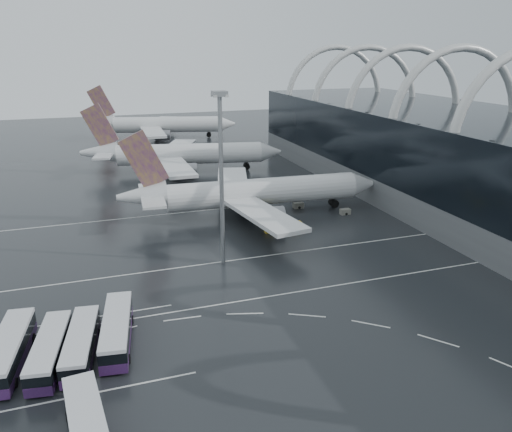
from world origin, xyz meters
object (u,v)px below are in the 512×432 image
object	(u,v)px
bus_row_far_c	(88,432)
gse_cart_belly_e	(270,217)
airliner_main	(250,193)
airliner_gate_c	(159,125)
gse_cart_belly_d	(345,212)
gse_cart_belly_b	(298,205)
bus_row_near_d	(117,330)
bus_row_near_c	(81,344)
floodlight_mast	(221,159)
bus_row_near_a	(9,350)
airliner_gate_b	(180,155)
bus_row_near_b	(50,350)
gse_cart_belly_c	(270,230)
gse_cart_belly_a	(296,225)

from	to	relation	value
bus_row_far_c	gse_cart_belly_e	size ratio (longest dim) A/B	6.29
airliner_main	airliner_gate_c	bearing A→B (deg)	95.89
airliner_gate_c	gse_cart_belly_d	distance (m)	109.44
airliner_main	gse_cart_belly_e	world-z (taller)	airliner_main
gse_cart_belly_b	gse_cart_belly_d	size ratio (longest dim) A/B	1.05
gse_cart_belly_e	bus_row_near_d	bearing A→B (deg)	-132.09
bus_row_near_c	floodlight_mast	bearing A→B (deg)	-39.50
floodlight_mast	bus_row_near_a	bearing A→B (deg)	-147.14
airliner_gate_b	floodlight_mast	distance (m)	66.95
bus_row_far_c	gse_cart_belly_b	world-z (taller)	bus_row_far_c
bus_row_near_b	airliner_gate_b	bearing A→B (deg)	-11.37
bus_row_near_a	gse_cart_belly_b	size ratio (longest dim) A/B	6.12
gse_cart_belly_c	gse_cart_belly_d	size ratio (longest dim) A/B	0.89
floodlight_mast	gse_cart_belly_c	distance (m)	23.59
airliner_gate_b	gse_cart_belly_d	world-z (taller)	airliner_gate_b
floodlight_mast	airliner_gate_b	bearing A→B (deg)	85.64
gse_cart_belly_b	gse_cart_belly_c	xyz separation A→B (m)	(-11.36, -12.44, -0.09)
airliner_gate_b	airliner_gate_c	xyz separation A→B (m)	(2.61, 57.12, 0.17)
airliner_gate_b	gse_cart_belly_d	size ratio (longest dim) A/B	26.06
bus_row_near_c	gse_cart_belly_a	distance (m)	51.55
bus_row_near_b	gse_cart_belly_d	xyz separation A→B (m)	(57.26, 36.68, -1.14)
airliner_gate_c	bus_row_near_a	distance (m)	147.15
bus_row_near_a	gse_cart_belly_a	world-z (taller)	bus_row_near_a
airliner_gate_b	gse_cart_belly_c	xyz separation A→B (m)	(7.25, -54.77, -4.41)
bus_row_near_c	bus_row_far_c	xyz separation A→B (m)	(0.52, -14.90, 0.11)
bus_row_near_d	gse_cart_belly_e	size ratio (longest dim) A/B	6.38
bus_row_near_a	bus_row_near_d	bearing A→B (deg)	-80.42
bus_row_far_c	gse_cart_belly_c	size ratio (longest dim) A/B	7.13
airliner_gate_b	gse_cart_belly_b	bearing A→B (deg)	-54.72
floodlight_mast	gse_cart_belly_a	size ratio (longest dim) A/B	11.84
gse_cart_belly_e	bus_row_near_c	bearing A→B (deg)	-134.19
airliner_gate_c	gse_cart_belly_c	world-z (taller)	airliner_gate_c
airliner_gate_c	bus_row_near_a	size ratio (longest dim) A/B	4.06
gse_cart_belly_c	gse_cart_belly_d	xyz separation A→B (m)	(19.14, 5.16, 0.06)
bus_row_near_b	bus_row_far_c	bearing A→B (deg)	-156.92
bus_row_near_d	gse_cart_belly_e	bearing A→B (deg)	-34.48
airliner_main	airliner_gate_c	distance (m)	100.56
airliner_main	bus_row_near_c	distance (m)	55.01
bus_row_near_d	gse_cart_belly_d	distance (m)	60.81
gse_cart_belly_d	gse_cart_belly_e	world-z (taller)	gse_cart_belly_e
floodlight_mast	bus_row_near_d	bearing A→B (deg)	-134.15
bus_row_near_b	bus_row_near_d	xyz separation A→B (m)	(7.48, 1.79, 0.13)
bus_row_near_c	bus_row_near_a	bearing A→B (deg)	90.18
gse_cart_belly_a	gse_cart_belly_e	world-z (taller)	gse_cart_belly_a
bus_row_far_c	bus_row_near_d	bearing A→B (deg)	-18.48
bus_row_near_b	gse_cart_belly_b	xyz separation A→B (m)	(49.48, 43.96, -1.11)
gse_cart_belly_d	bus_row_near_b	bearing A→B (deg)	-147.36
bus_row_near_b	bus_row_far_c	world-z (taller)	bus_row_far_c
airliner_gate_b	bus_row_near_b	size ratio (longest dim) A/B	4.33
gse_cart_belly_a	gse_cart_belly_c	bearing A→B (deg)	-173.76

